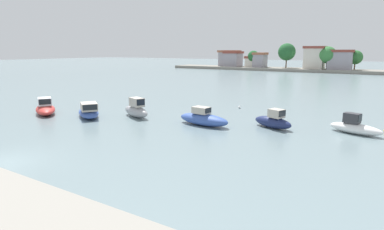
{
  "coord_description": "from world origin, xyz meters",
  "views": [
    {
      "loc": [
        18.33,
        -8.94,
        6.32
      ],
      "look_at": [
        3.92,
        14.07,
        0.83
      ],
      "focal_mm": 30.13,
      "sensor_mm": 36.0,
      "label": 1
    }
  ],
  "objects_px": {
    "moored_boat_3": "(203,119)",
    "mooring_buoy_1": "(239,107)",
    "moored_boat_2": "(136,110)",
    "moored_boat_4": "(273,121)",
    "moored_boat_1": "(89,111)",
    "moored_boat_0": "(45,108)",
    "moored_boat_5": "(355,127)"
  },
  "relations": [
    {
      "from": "moored_boat_3",
      "to": "mooring_buoy_1",
      "type": "height_order",
      "value": "moored_boat_3"
    },
    {
      "from": "moored_boat_3",
      "to": "mooring_buoy_1",
      "type": "distance_m",
      "value": 9.12
    },
    {
      "from": "moored_boat_2",
      "to": "moored_boat_4",
      "type": "xyz_separation_m",
      "value": [
        12.56,
        2.65,
        -0.12
      ]
    },
    {
      "from": "moored_boat_1",
      "to": "moored_boat_2",
      "type": "relative_size",
      "value": 1.22
    },
    {
      "from": "moored_boat_0",
      "to": "moored_boat_5",
      "type": "relative_size",
      "value": 1.25
    },
    {
      "from": "moored_boat_4",
      "to": "mooring_buoy_1",
      "type": "distance_m",
      "value": 9.21
    },
    {
      "from": "moored_boat_0",
      "to": "moored_boat_5",
      "type": "height_order",
      "value": "moored_boat_0"
    },
    {
      "from": "moored_boat_0",
      "to": "moored_boat_4",
      "type": "relative_size",
      "value": 1.37
    },
    {
      "from": "moored_boat_5",
      "to": "mooring_buoy_1",
      "type": "bearing_deg",
      "value": 172.23
    },
    {
      "from": "moored_boat_1",
      "to": "mooring_buoy_1",
      "type": "height_order",
      "value": "moored_boat_1"
    },
    {
      "from": "moored_boat_4",
      "to": "moored_boat_5",
      "type": "distance_m",
      "value": 6.11
    },
    {
      "from": "moored_boat_3",
      "to": "moored_boat_1",
      "type": "bearing_deg",
      "value": -159.0
    },
    {
      "from": "moored_boat_2",
      "to": "moored_boat_5",
      "type": "height_order",
      "value": "moored_boat_2"
    },
    {
      "from": "moored_boat_4",
      "to": "mooring_buoy_1",
      "type": "relative_size",
      "value": 13.69
    },
    {
      "from": "moored_boat_3",
      "to": "moored_boat_0",
      "type": "bearing_deg",
      "value": -159.3
    },
    {
      "from": "moored_boat_2",
      "to": "moored_boat_5",
      "type": "bearing_deg",
      "value": 33.92
    },
    {
      "from": "moored_boat_5",
      "to": "moored_boat_2",
      "type": "bearing_deg",
      "value": -150.84
    },
    {
      "from": "moored_boat_3",
      "to": "mooring_buoy_1",
      "type": "relative_size",
      "value": 18.3
    },
    {
      "from": "moored_boat_4",
      "to": "mooring_buoy_1",
      "type": "height_order",
      "value": "moored_boat_4"
    },
    {
      "from": "moored_boat_0",
      "to": "moored_boat_2",
      "type": "bearing_deg",
      "value": 54.23
    },
    {
      "from": "moored_boat_2",
      "to": "moored_boat_4",
      "type": "height_order",
      "value": "moored_boat_2"
    },
    {
      "from": "moored_boat_0",
      "to": "moored_boat_3",
      "type": "height_order",
      "value": "moored_boat_0"
    },
    {
      "from": "moored_boat_1",
      "to": "mooring_buoy_1",
      "type": "bearing_deg",
      "value": 84.09
    },
    {
      "from": "moored_boat_0",
      "to": "moored_boat_4",
      "type": "xyz_separation_m",
      "value": [
        21.41,
        6.3,
        0.02
      ]
    },
    {
      "from": "moored_boat_5",
      "to": "mooring_buoy_1",
      "type": "distance_m",
      "value": 13.12
    },
    {
      "from": "moored_boat_1",
      "to": "moored_boat_3",
      "type": "bearing_deg",
      "value": 49.69
    },
    {
      "from": "moored_boat_1",
      "to": "moored_boat_4",
      "type": "bearing_deg",
      "value": 52.1
    },
    {
      "from": "mooring_buoy_1",
      "to": "moored_boat_5",
      "type": "bearing_deg",
      "value": -24.09
    },
    {
      "from": "moored_boat_1",
      "to": "moored_boat_4",
      "type": "xyz_separation_m",
      "value": [
        16.43,
        5.08,
        0.04
      ]
    },
    {
      "from": "mooring_buoy_1",
      "to": "moored_boat_3",
      "type": "bearing_deg",
      "value": -85.82
    },
    {
      "from": "moored_boat_0",
      "to": "moored_boat_3",
      "type": "distance_m",
      "value": 16.53
    },
    {
      "from": "moored_boat_3",
      "to": "moored_boat_5",
      "type": "xyz_separation_m",
      "value": [
        11.31,
        3.73,
        -0.05
      ]
    }
  ]
}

